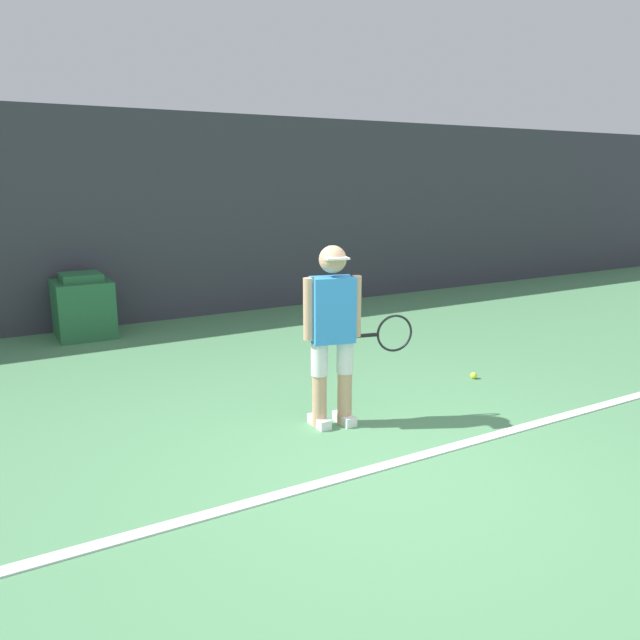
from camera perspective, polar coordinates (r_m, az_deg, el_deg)
ground_plane at (r=4.51m, az=6.26°, el=-13.71°), size 24.00×24.00×0.00m
back_wall at (r=9.13m, az=-14.73°, el=8.99°), size 24.00×0.10×2.91m
court_baseline at (r=4.57m, az=5.59°, el=-13.23°), size 21.60×0.10×0.01m
tennis_player at (r=5.03m, az=1.29°, el=-0.82°), size 0.92×0.32×1.50m
tennis_ball at (r=6.60m, az=13.87°, el=-4.95°), size 0.07×0.07×0.07m
covered_chair at (r=8.57m, az=-20.84°, el=1.13°), size 0.69×0.73×0.83m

